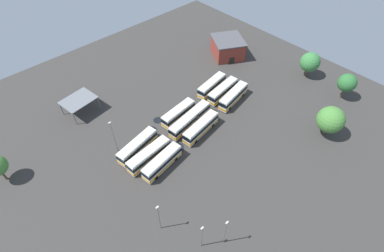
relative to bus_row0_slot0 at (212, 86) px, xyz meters
The scene contains 23 objects.
ground_plane 15.22m from the bus_row0_slot0, 22.17° to the left, with size 106.46×106.46×0.00m, color #383533.
bus_row0_slot0 is the anchor object (origin of this frame).
bus_row0_slot1 3.78m from the bus_row0_slot0, 99.33° to the left, with size 11.25×3.80×3.58m.
bus_row0_slot2 7.39m from the bus_row0_slot0, 97.92° to the left, with size 11.41×4.35×3.58m.
bus_row1_slot0 14.71m from the bus_row0_slot0, ahead, with size 10.54×3.53×3.58m.
bus_row1_slot1 14.98m from the bus_row0_slot0, 22.67° to the left, with size 13.98×4.33×3.58m.
bus_row1_slot2 16.85m from the bus_row0_slot0, 34.99° to the left, with size 11.51×3.99×3.58m.
bus_row2_slot0 29.10m from the bus_row0_slot0, ahead, with size 11.34×4.45×3.58m.
bus_row2_slot1 29.56m from the bus_row0_slot0, 15.24° to the left, with size 11.43×3.38×3.58m.
bus_row2_slot2 29.77m from the bus_row0_slot0, 22.33° to the left, with size 10.82×3.95×3.58m.
depot_building 19.39m from the bus_row0_slot0, 151.20° to the right, with size 13.31×13.57×5.99m.
maintenance_shelter 36.60m from the bus_row0_slot0, 29.20° to the right, with size 9.08×7.53×4.22m.
lamp_post_far_corner 45.04m from the bus_row0_slot0, 41.86° to the left, with size 0.56×0.28×7.64m.
lamp_post_near_entrance 43.12m from the bus_row0_slot0, 31.12° to the left, with size 0.56×0.28×8.37m.
lamp_post_by_building 32.55m from the bus_row0_slot0, ahead, with size 0.56×0.28×9.77m.
lamp_post_mid_lot 44.22m from the bus_row0_slot0, 47.16° to the left, with size 0.56×0.28×8.29m.
tree_northwest 30.39m from the bus_row0_slot0, 150.62° to the left, with size 5.83×5.83×7.89m.
tree_south_edge 32.48m from the bus_row0_slot0, 105.18° to the left, with size 6.57×6.57×8.46m.
tree_east_edge 36.84m from the bus_row0_slot0, 132.28° to the left, with size 5.03×5.03×7.74m.
puddle_front_lane 19.14m from the bus_row0_slot0, ahead, with size 2.51×2.51×0.01m, color black.
puddle_back_corner 22.71m from the bus_row0_slot0, ahead, with size 3.13×3.13×0.01m, color black.
puddle_near_shelter 23.51m from the bus_row0_slot0, 23.57° to the left, with size 3.55×3.55×0.01m, color black.
puddle_centre_drain 23.70m from the bus_row0_slot0, 21.00° to the left, with size 3.43×3.43×0.01m, color black.
Camera 1 is at (34.93, 38.31, 54.52)m, focal length 27.11 mm.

